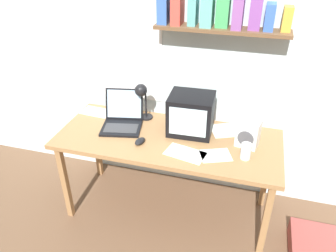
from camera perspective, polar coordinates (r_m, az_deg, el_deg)
ground_plane at (r=2.95m, az=0.00°, el=-14.19°), size 12.00×12.00×0.00m
back_wall at (r=2.65m, az=2.90°, el=13.67°), size 5.60×0.24×2.60m
corner_desk at (r=2.51m, az=0.00°, el=-3.19°), size 1.68×0.69×0.75m
crt_monitor at (r=2.48m, az=4.03°, el=2.11°), size 0.34×0.30×0.30m
laptop at (r=2.63m, az=-7.89°, el=1.52°), size 0.37×0.39×0.26m
desk_lamp at (r=2.60m, az=-4.55°, el=5.45°), size 0.12×0.16×0.33m
juice_glass at (r=2.30m, az=13.39°, el=-4.41°), size 0.07×0.07×0.11m
space_heater at (r=2.41m, az=13.79°, el=-1.24°), size 0.18×0.15×0.20m
computer_mouse at (r=2.41m, az=-4.92°, el=-2.65°), size 0.08×0.11×0.03m
printed_handout at (r=2.31m, az=8.27°, el=-5.08°), size 0.25×0.22×0.00m
open_notebook at (r=2.89m, az=-12.37°, el=2.43°), size 0.27×0.17×0.00m
loose_paper_near_laptop at (r=2.60m, az=10.09°, el=-0.72°), size 0.29×0.28×0.00m
loose_paper_near_monitor at (r=2.31m, az=3.02°, el=-4.79°), size 0.30×0.21×0.00m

